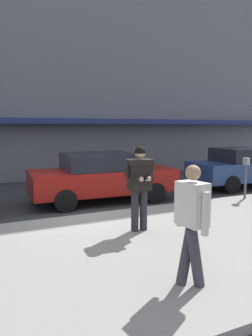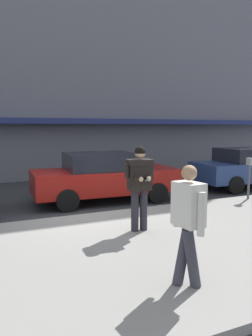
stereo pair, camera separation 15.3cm
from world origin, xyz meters
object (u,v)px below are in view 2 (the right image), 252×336
Objects in this scene: parked_sedan_mid at (104,177)px; man_texting_on_phone at (140,179)px; pedestrian_in_light_coat at (188,218)px; parking_meter at (249,172)px; parked_sedan_far at (249,167)px.

man_texting_on_phone is (-0.52, -3.50, 0.46)m from parked_sedan_mid.
man_texting_on_phone is at bearing 78.64° from pedestrian_in_light_coat.
parking_meter is at bearing 37.98° from pedestrian_in_light_coat.
parking_meter is at bearing -28.10° from parked_sedan_mid.
pedestrian_in_light_coat is (-0.49, -2.46, -0.14)m from man_texting_on_phone.
parked_sedan_far is 2.70× the size of pedestrian_in_light_coat.
man_texting_on_phone reaches higher than parking_meter.
man_texting_on_phone is (-6.51, -3.44, 0.46)m from parked_sedan_far.
man_texting_on_phone is at bearing -152.10° from parked_sedan_far.
man_texting_on_phone is 1.06× the size of pedestrian_in_light_coat.
parking_meter is at bearing 17.47° from man_texting_on_phone.
parked_sedan_far is (5.99, -0.06, 0.00)m from parked_sedan_mid.
pedestrian_in_light_coat is at bearing -101.36° from man_texting_on_phone.
parking_meter is (3.93, -2.10, 0.18)m from parked_sedan_mid.
parked_sedan_mid is 4.46m from parking_meter.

